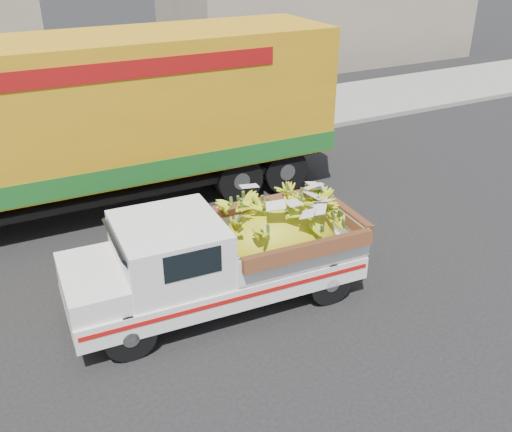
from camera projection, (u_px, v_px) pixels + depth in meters
ground at (145, 333)px, 9.06m from camera, size 100.00×100.00×0.00m
curb at (56, 174)px, 14.69m from camera, size 60.00×0.25×0.15m
sidewalk at (42, 149)px, 16.34m from camera, size 60.00×4.00×0.14m
pickup_truck at (237, 252)px, 9.51m from camera, size 4.97×2.08×1.71m
semi_trailer at (67, 122)px, 11.86m from camera, size 12.02×2.79×3.80m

